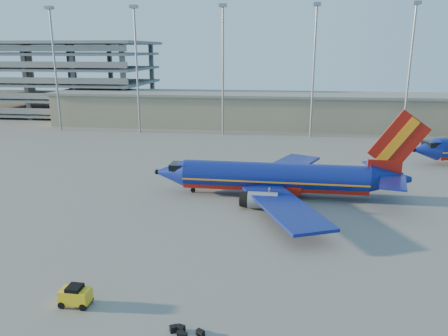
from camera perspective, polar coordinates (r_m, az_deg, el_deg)
The scene contains 7 objects.
ground at distance 57.15m, azimuth -1.48°, elevation -4.27°, with size 220.00×220.00×0.00m, color slate.
terminal_building at distance 112.16m, azimuth 8.39°, elevation 7.49°, with size 122.00×16.00×8.50m.
parking_garage at distance 145.74m, azimuth -21.75°, elevation 11.27°, with size 62.00×32.00×21.40m.
light_mast_row at distance 99.26m, azimuth 5.77°, elevation 14.26°, with size 101.60×1.60×28.65m.
aircraft_main at distance 58.44m, azimuth 7.41°, elevation -1.31°, with size 35.38×34.07×11.99m.
baggage_tug at distance 36.62m, azimuth -18.85°, elevation -15.46°, with size 2.33×1.44×1.65m.
luggage_pile at distance 31.97m, azimuth -4.98°, elevation -20.91°, with size 2.79×2.05×0.51m.
Camera 1 is at (8.70, -53.18, 19.03)m, focal length 35.00 mm.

